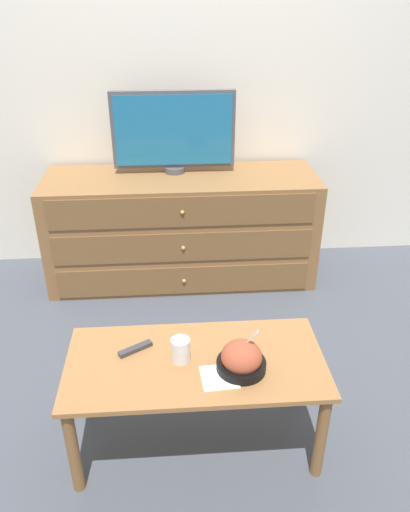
% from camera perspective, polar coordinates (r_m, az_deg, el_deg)
% --- Properties ---
extents(ground_plane, '(12.00, 12.00, 0.00)m').
position_cam_1_polar(ground_plane, '(3.49, -2.06, 0.34)').
color(ground_plane, '#474C56').
extents(wall_back, '(12.00, 0.05, 2.60)m').
position_cam_1_polar(wall_back, '(3.11, -2.53, 22.09)').
color(wall_back, white).
rests_on(wall_back, ground_plane).
extents(dresser, '(1.61, 0.53, 0.67)m').
position_cam_1_polar(dresser, '(3.08, -2.67, 3.20)').
color(dresser, olive).
rests_on(dresser, ground_plane).
extents(tv, '(0.71, 0.12, 0.47)m').
position_cam_1_polar(tv, '(2.96, -3.63, 14.06)').
color(tv, '#515156').
rests_on(tv, dresser).
extents(coffee_table, '(0.98, 0.47, 0.42)m').
position_cam_1_polar(coffee_table, '(1.96, -1.08, -13.24)').
color(coffee_table, '#9E6B3D').
rests_on(coffee_table, ground_plane).
extents(takeout_bowl, '(0.18, 0.18, 0.17)m').
position_cam_1_polar(takeout_bowl, '(1.86, 4.18, -11.70)').
color(takeout_bowl, black).
rests_on(takeout_bowl, coffee_table).
extents(drink_cup, '(0.07, 0.07, 0.10)m').
position_cam_1_polar(drink_cup, '(1.90, -2.81, -10.81)').
color(drink_cup, white).
rests_on(drink_cup, coffee_table).
extents(napkin, '(0.14, 0.14, 0.00)m').
position_cam_1_polar(napkin, '(1.85, 1.65, -13.67)').
color(napkin, white).
rests_on(napkin, coffee_table).
extents(remote_control, '(0.13, 0.09, 0.02)m').
position_cam_1_polar(remote_control, '(1.97, -7.96, -10.46)').
color(remote_control, '#38383D').
rests_on(remote_control, coffee_table).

